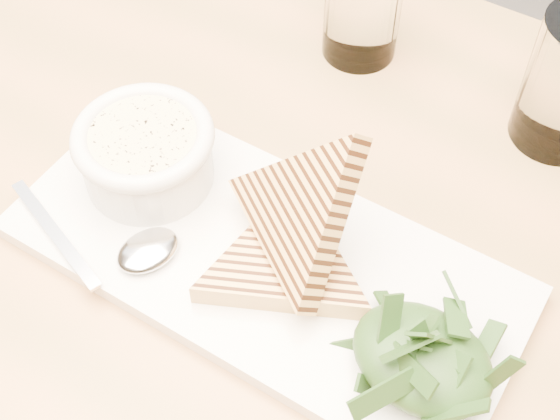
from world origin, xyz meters
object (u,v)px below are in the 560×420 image
Objects in this scene: table_top at (191,250)px; soup_bowl at (147,160)px; platter at (264,260)px; glass_near at (363,4)px.

table_top is 0.08m from soup_bowl.
soup_bowl reaches higher than platter.
glass_near is at bearing 108.07° from platter.
platter is 0.12m from soup_bowl.
platter is at bearing 12.78° from table_top.
soup_bowl reaches higher than table_top.
platter is (0.06, 0.01, 0.03)m from table_top.
glass_near is (-0.08, 0.25, 0.05)m from platter.
platter is 3.78× the size of soup_bowl.
platter reaches higher than table_top.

